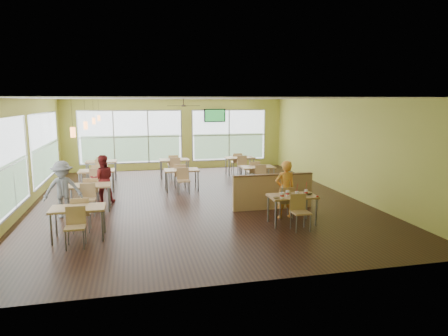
{
  "coord_description": "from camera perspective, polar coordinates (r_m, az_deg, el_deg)",
  "views": [
    {
      "loc": [
        -1.91,
        -12.29,
        3.14
      ],
      "look_at": [
        0.71,
        -0.81,
        1.14
      ],
      "focal_mm": 32.0,
      "sensor_mm": 36.0,
      "label": 1
    }
  ],
  "objects": [
    {
      "name": "room",
      "position": [
        12.53,
        -3.99,
        2.55
      ],
      "size": [
        12.0,
        12.04,
        3.2
      ],
      "color": "black",
      "rests_on": "ground"
    },
    {
      "name": "window_bays",
      "position": [
        15.47,
        -15.53,
        3.11
      ],
      "size": [
        9.24,
        10.24,
        2.38
      ],
      "color": "white",
      "rests_on": "room"
    },
    {
      "name": "main_table",
      "position": [
        10.39,
        9.71,
        -4.5
      ],
      "size": [
        1.22,
        1.52,
        0.87
      ],
      "color": "tan",
      "rests_on": "floor"
    },
    {
      "name": "half_wall_divider",
      "position": [
        11.72,
        6.99,
        -3.34
      ],
      "size": [
        2.4,
        0.14,
        1.04
      ],
      "color": "tan",
      "rests_on": "floor"
    },
    {
      "name": "dining_tables",
      "position": [
        14.25,
        -9.19,
        -0.64
      ],
      "size": [
        6.92,
        8.72,
        0.87
      ],
      "color": "tan",
      "rests_on": "floor"
    },
    {
      "name": "pendant_lights",
      "position": [
        13.05,
        -18.62,
        6.11
      ],
      "size": [
        0.11,
        7.31,
        0.86
      ],
      "color": "#2D2119",
      "rests_on": "ceiling"
    },
    {
      "name": "ceiling_fan",
      "position": [
        15.41,
        -5.8,
        8.86
      ],
      "size": [
        1.25,
        1.25,
        0.29
      ],
      "color": "#2D2119",
      "rests_on": "ceiling"
    },
    {
      "name": "tv_backwall",
      "position": [
        18.57,
        -1.33,
        7.5
      ],
      "size": [
        1.0,
        0.07,
        0.6
      ],
      "color": "black",
      "rests_on": "wall_back"
    },
    {
      "name": "man_plaid",
      "position": [
        10.83,
        8.71,
        -3.05
      ],
      "size": [
        0.6,
        0.42,
        1.57
      ],
      "primitive_type": "imported",
      "rotation": [
        0.0,
        0.0,
        3.21
      ],
      "color": "orange",
      "rests_on": "floor"
    },
    {
      "name": "patron_maroon",
      "position": [
        12.85,
        -16.97,
        -1.52
      ],
      "size": [
        0.81,
        0.67,
        1.5
      ],
      "primitive_type": "imported",
      "rotation": [
        0.0,
        0.0,
        3.29
      ],
      "color": "maroon",
      "rests_on": "floor"
    },
    {
      "name": "patron_grey",
      "position": [
        11.62,
        -22.05,
        -2.85
      ],
      "size": [
        1.07,
        0.71,
        1.55
      ],
      "primitive_type": "imported",
      "rotation": [
        0.0,
        0.0,
        0.14
      ],
      "color": "slate",
      "rests_on": "floor"
    },
    {
      "name": "cup_blue",
      "position": [
        9.98,
        8.3,
        -3.88
      ],
      "size": [
        0.1,
        0.1,
        0.38
      ],
      "color": "white",
      "rests_on": "main_table"
    },
    {
      "name": "cup_yellow",
      "position": [
        10.23,
        9.06,
        -3.58
      ],
      "size": [
        0.1,
        0.1,
        0.37
      ],
      "color": "white",
      "rests_on": "main_table"
    },
    {
      "name": "cup_red_near",
      "position": [
        10.19,
        10.38,
        -3.67
      ],
      "size": [
        0.1,
        0.1,
        0.37
      ],
      "color": "white",
      "rests_on": "main_table"
    },
    {
      "name": "cup_red_far",
      "position": [
        10.43,
        11.65,
        -3.4
      ],
      "size": [
        0.1,
        0.1,
        0.37
      ],
      "color": "white",
      "rests_on": "main_table"
    },
    {
      "name": "food_basket",
      "position": [
        10.52,
        11.89,
        -3.55
      ],
      "size": [
        0.24,
        0.24,
        0.05
      ],
      "color": "black",
      "rests_on": "main_table"
    },
    {
      "name": "ketchup_cup",
      "position": [
        10.31,
        13.2,
        -3.96
      ],
      "size": [
        0.06,
        0.06,
        0.03
      ],
      "primitive_type": "cylinder",
      "color": "#B4120B",
      "rests_on": "main_table"
    },
    {
      "name": "wrapper_left",
      "position": [
        9.99,
        7.48,
        -4.18
      ],
      "size": [
        0.18,
        0.17,
        0.04
      ],
      "primitive_type": "ellipsoid",
      "rotation": [
        0.0,
        0.0,
        0.08
      ],
      "color": "#987B4A",
      "rests_on": "main_table"
    },
    {
      "name": "wrapper_mid",
      "position": [
        10.46,
        9.08,
        -3.57
      ],
      "size": [
        0.21,
        0.2,
        0.05
      ],
      "primitive_type": "ellipsoid",
      "rotation": [
        0.0,
        0.0,
        -0.17
      ],
      "color": "#987B4A",
      "rests_on": "main_table"
    },
    {
      "name": "wrapper_right",
      "position": [
        10.22,
        11.16,
        -3.98
      ],
      "size": [
        0.19,
        0.18,
        0.04
      ],
      "primitive_type": "ellipsoid",
      "rotation": [
        0.0,
        0.0,
        0.31
      ],
      "color": "#987B4A",
      "rests_on": "main_table"
    }
  ]
}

